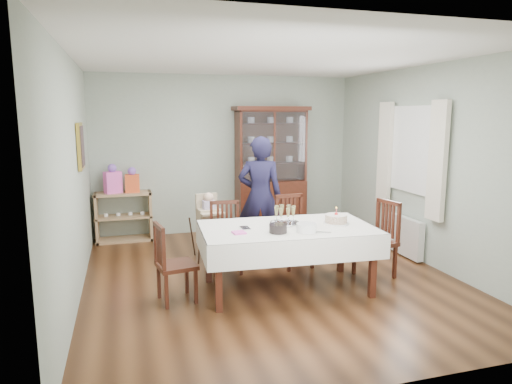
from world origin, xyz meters
name	(u,v)px	position (x,y,z in m)	size (l,w,h in m)	color
floor	(269,277)	(0.00, 0.00, 0.00)	(5.00, 5.00, 0.00)	#593319
room_shell	(258,140)	(0.00, 0.53, 1.70)	(5.00, 5.00, 5.00)	#9EAA99
dining_table	(287,258)	(0.07, -0.44, 0.38)	(2.07, 1.27, 0.76)	#471B11
china_cabinet	(271,168)	(0.75, 2.26, 1.12)	(1.30, 0.48, 2.18)	#471B11
sideboard	(124,217)	(-1.75, 2.28, 0.40)	(0.90, 0.38, 0.80)	tan
picture_frame	(80,146)	(-2.22, 0.80, 1.65)	(0.04, 0.48, 0.58)	gold
window	(413,150)	(2.22, 0.30, 1.55)	(0.04, 1.02, 1.22)	white
curtain_left	(438,161)	(2.16, -0.32, 1.45)	(0.07, 0.30, 1.55)	silver
curtain_right	(385,153)	(2.16, 0.92, 1.45)	(0.07, 0.30, 1.55)	silver
radiator	(404,236)	(2.16, 0.30, 0.30)	(0.10, 0.80, 0.55)	white
chair_far_left	(226,251)	(-0.47, 0.38, 0.27)	(0.45, 0.45, 0.91)	#471B11
chair_far_right	(294,245)	(0.46, 0.34, 0.29)	(0.47, 0.47, 0.96)	#471B11
chair_end_left	(175,278)	(-1.23, -0.43, 0.26)	(0.46, 0.46, 0.88)	#471B11
chair_end_right	(376,254)	(1.31, -0.34, 0.29)	(0.51, 0.51, 0.97)	#471B11
woman	(260,197)	(0.16, 0.93, 0.87)	(0.63, 0.42, 1.74)	black
high_chair	(209,232)	(-0.58, 1.02, 0.37)	(0.46, 0.46, 0.95)	black
champagne_tray	(285,218)	(0.09, -0.31, 0.83)	(0.36, 0.36, 0.21)	silver
birthday_cake	(336,219)	(0.67, -0.48, 0.81)	(0.30, 0.30, 0.20)	white
plate_stack_dark	(278,228)	(-0.12, -0.67, 0.81)	(0.20, 0.20, 0.09)	black
plate_stack_white	(306,228)	(0.19, -0.73, 0.81)	(0.22, 0.22, 0.10)	white
napkin_stack	(239,233)	(-0.54, -0.58, 0.77)	(0.14, 0.14, 0.02)	#F75BC2
cutlery	(242,228)	(-0.46, -0.38, 0.77)	(0.12, 0.17, 0.01)	silver
cake_knife	(318,232)	(0.31, -0.79, 0.77)	(0.29, 0.03, 0.01)	silver
gift_bag_pink	(113,180)	(-1.89, 2.26, 1.01)	(0.29, 0.24, 0.47)	#F75BC2
gift_bag_orange	(132,181)	(-1.59, 2.26, 0.98)	(0.23, 0.17, 0.41)	#F25526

